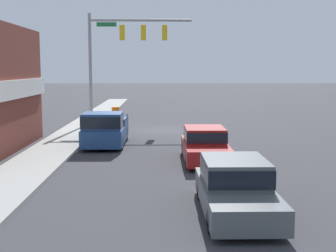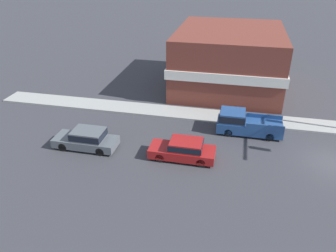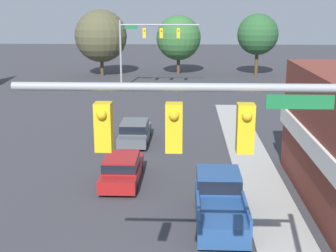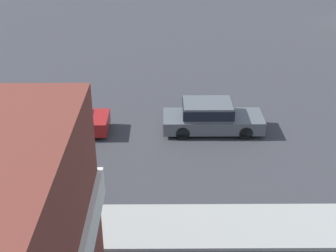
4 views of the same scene
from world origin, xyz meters
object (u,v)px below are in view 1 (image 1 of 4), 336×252
Objects in this scene: car_second_ahead at (235,185)px; pickup_truck_parked at (105,129)px; car_lead at (205,144)px; construction_barrel at (115,113)px.

car_second_ahead is 12.56m from pickup_truck_parked.
car_lead is at bearing 139.48° from pickup_truck_parked.
construction_barrel is at bearing -71.93° from car_lead.
car_lead is 7.43m from car_second_ahead.
car_lead is 17.54m from construction_barrel.
car_second_ahead is at bearing 90.97° from car_lead.
pickup_truck_parked is at bearing -66.80° from car_second_ahead.
pickup_truck_parked is at bearing -40.52° from car_lead.
car_lead is 0.98× the size of car_second_ahead.
construction_barrel is (5.57, -24.10, -0.26)m from car_second_ahead.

